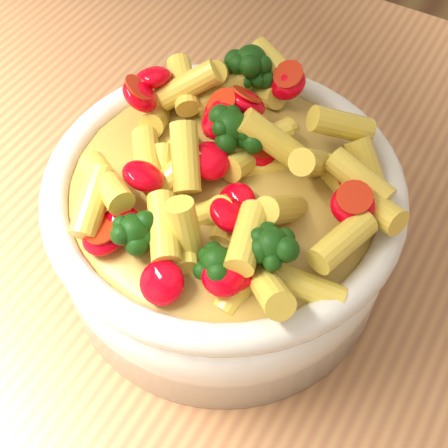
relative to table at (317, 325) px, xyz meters
The scene contains 3 objects.
table is the anchor object (origin of this frame).
serving_bowl 0.19m from the table, 154.64° to the right, with size 0.27×0.27×0.12m.
pasta_salad 0.25m from the table, 154.64° to the right, with size 0.22×0.22×0.05m.
Camera 1 is at (0.07, -0.30, 1.36)m, focal length 50.00 mm.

